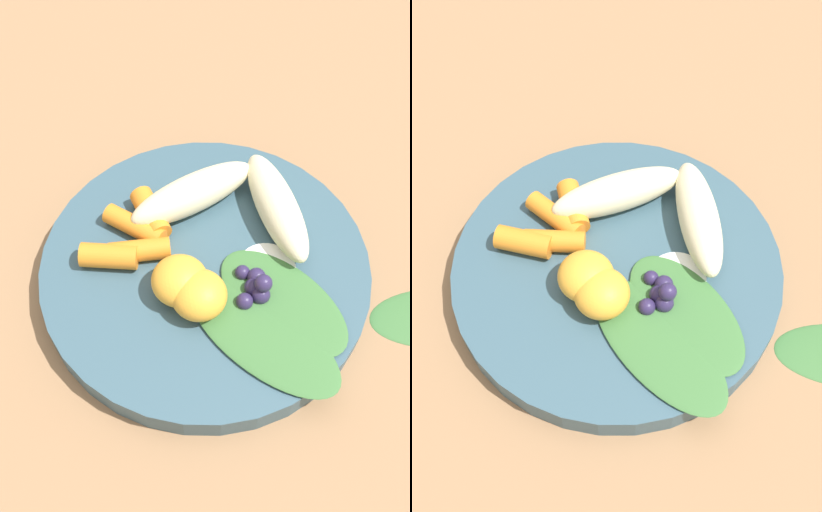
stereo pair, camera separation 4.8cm
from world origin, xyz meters
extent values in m
plane|color=#99704C|center=(0.00, 0.00, 0.00)|extent=(2.40, 2.40, 0.00)
cylinder|color=#385666|center=(0.00, 0.00, 0.01)|extent=(0.27, 0.27, 0.02)
ellipsoid|color=beige|center=(-0.02, 0.06, 0.04)|extent=(0.11, 0.10, 0.03)
ellipsoid|color=beige|center=(0.05, 0.05, 0.04)|extent=(0.08, 0.12, 0.03)
ellipsoid|color=#F4A833|center=(0.00, -0.04, 0.04)|extent=(0.04, 0.04, 0.03)
ellipsoid|color=#F4A833|center=(-0.02, -0.03, 0.04)|extent=(0.04, 0.04, 0.03)
cylinder|color=orange|center=(-0.05, 0.04, 0.03)|extent=(0.04, 0.05, 0.02)
cylinder|color=orange|center=(-0.06, 0.02, 0.03)|extent=(0.06, 0.04, 0.02)
cylinder|color=orange|center=(-0.05, 0.00, 0.03)|extent=(0.05, 0.03, 0.02)
cylinder|color=orange|center=(-0.08, -0.01, 0.03)|extent=(0.05, 0.02, 0.02)
sphere|color=#2D234C|center=(0.05, -0.03, 0.03)|extent=(0.01, 0.01, 0.01)
sphere|color=#2D234C|center=(0.05, -0.02, 0.03)|extent=(0.01, 0.01, 0.01)
sphere|color=#2D234C|center=(0.03, -0.04, 0.03)|extent=(0.01, 0.01, 0.01)
sphere|color=#2D234C|center=(0.04, -0.02, 0.03)|extent=(0.01, 0.01, 0.01)
sphere|color=#2D234C|center=(0.05, -0.02, 0.04)|extent=(0.01, 0.01, 0.01)
sphere|color=#2D234C|center=(0.04, -0.01, 0.03)|extent=(0.01, 0.01, 0.01)
sphere|color=#2D234C|center=(0.04, -0.03, 0.03)|extent=(0.01, 0.01, 0.01)
sphere|color=#2D234C|center=(0.04, -0.02, 0.03)|extent=(0.01, 0.01, 0.01)
sphere|color=#2D234C|center=(0.03, -0.01, 0.03)|extent=(0.01, 0.01, 0.01)
cylinder|color=white|center=(0.05, 0.00, 0.03)|extent=(0.05, 0.05, 0.00)
ellipsoid|color=#3D7038|center=(0.05, -0.06, 0.03)|extent=(0.14, 0.13, 0.00)
ellipsoid|color=#3D7038|center=(0.06, -0.03, 0.03)|extent=(0.13, 0.12, 0.00)
camera|label=1|loc=(0.03, -0.27, 0.44)|focal=43.05mm
camera|label=2|loc=(0.08, -0.26, 0.44)|focal=43.05mm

